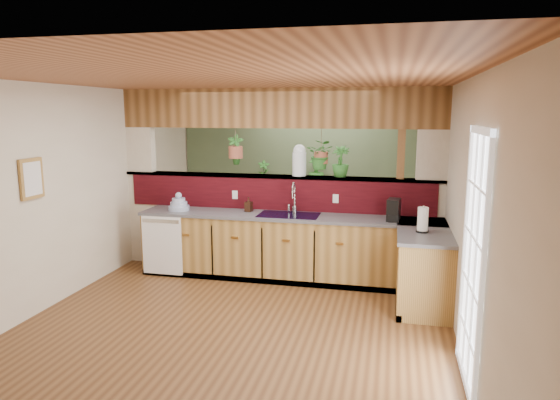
% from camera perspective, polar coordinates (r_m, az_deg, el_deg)
% --- Properties ---
extents(ground, '(4.60, 7.00, 0.01)m').
position_cam_1_polar(ground, '(6.16, -3.24, -11.65)').
color(ground, brown).
rests_on(ground, ground).
extents(ceiling, '(4.60, 7.00, 0.01)m').
position_cam_1_polar(ceiling, '(5.73, -3.51, 13.27)').
color(ceiling, brown).
rests_on(ceiling, ground).
extents(wall_back, '(4.60, 0.02, 2.60)m').
position_cam_1_polar(wall_back, '(9.19, 2.73, 3.93)').
color(wall_back, beige).
rests_on(wall_back, ground).
extents(wall_front, '(4.60, 0.02, 2.60)m').
position_cam_1_polar(wall_front, '(2.74, -24.68, -11.75)').
color(wall_front, beige).
rests_on(wall_front, ground).
extents(wall_left, '(0.02, 7.00, 2.60)m').
position_cam_1_polar(wall_left, '(6.81, -22.30, 1.05)').
color(wall_left, beige).
rests_on(wall_left, ground).
extents(wall_right, '(0.02, 7.00, 2.60)m').
position_cam_1_polar(wall_right, '(5.62, 19.76, -0.54)').
color(wall_right, beige).
rests_on(wall_right, ground).
extents(pass_through_partition, '(4.60, 0.21, 2.60)m').
position_cam_1_polar(pass_through_partition, '(7.10, -0.10, 1.26)').
color(pass_through_partition, beige).
rests_on(pass_through_partition, ground).
extents(pass_through_ledge, '(4.60, 0.21, 0.04)m').
position_cam_1_polar(pass_through_ledge, '(7.09, -0.33, 2.70)').
color(pass_through_ledge, brown).
rests_on(pass_through_ledge, ground).
extents(header_beam, '(4.60, 0.15, 0.55)m').
position_cam_1_polar(header_beam, '(7.03, -0.34, 10.45)').
color(header_beam, brown).
rests_on(header_beam, ground).
extents(sage_backwall, '(4.55, 0.02, 2.55)m').
position_cam_1_polar(sage_backwall, '(9.17, 2.71, 3.92)').
color(sage_backwall, '#546A48').
rests_on(sage_backwall, ground).
extents(countertop, '(4.14, 1.52, 0.90)m').
position_cam_1_polar(countertop, '(6.66, 5.78, -5.92)').
color(countertop, olive).
rests_on(countertop, ground).
extents(dishwasher, '(0.58, 0.03, 0.82)m').
position_cam_1_polar(dishwasher, '(7.12, -13.34, -5.03)').
color(dishwasher, white).
rests_on(dishwasher, ground).
extents(navy_sink, '(0.82, 0.50, 0.18)m').
position_cam_1_polar(navy_sink, '(6.77, 1.01, -2.37)').
color(navy_sink, black).
rests_on(navy_sink, countertop).
extents(french_door, '(0.06, 1.02, 2.16)m').
position_cam_1_polar(french_door, '(4.42, 21.13, -6.73)').
color(french_door, white).
rests_on(french_door, ground).
extents(framed_print, '(0.04, 0.35, 0.45)m').
position_cam_1_polar(framed_print, '(6.13, -26.51, 2.19)').
color(framed_print, olive).
rests_on(framed_print, wall_left).
extents(faucet, '(0.19, 0.19, 0.43)m').
position_cam_1_polar(faucet, '(6.85, 1.58, 0.45)').
color(faucet, '#B7B7B2').
rests_on(faucet, countertop).
extents(dish_stack, '(0.30, 0.30, 0.26)m').
position_cam_1_polar(dish_stack, '(7.20, -11.49, -0.53)').
color(dish_stack, '#99A6C6').
rests_on(dish_stack, countertop).
extents(soap_dispenser, '(0.10, 0.11, 0.20)m').
position_cam_1_polar(soap_dispenser, '(6.98, -3.61, -0.50)').
color(soap_dispenser, '#331D12').
rests_on(soap_dispenser, countertop).
extents(coffee_maker, '(0.15, 0.25, 0.28)m').
position_cam_1_polar(coffee_maker, '(6.53, 12.86, -1.21)').
color(coffee_maker, black).
rests_on(coffee_maker, countertop).
extents(paper_towel, '(0.15, 0.15, 0.31)m').
position_cam_1_polar(paper_towel, '(5.99, 16.00, -2.22)').
color(paper_towel, black).
rests_on(paper_towel, countertop).
extents(glass_jar, '(0.20, 0.20, 0.44)m').
position_cam_1_polar(glass_jar, '(7.00, 2.22, 4.58)').
color(glass_jar, silver).
rests_on(glass_jar, pass_through_ledge).
extents(ledge_plant_right, '(0.26, 0.26, 0.43)m').
position_cam_1_polar(ledge_plant_right, '(6.91, 6.92, 4.39)').
color(ledge_plant_right, '#276222').
rests_on(ledge_plant_right, pass_through_ledge).
extents(hanging_plant_a, '(0.25, 0.20, 0.56)m').
position_cam_1_polar(hanging_plant_a, '(7.21, -5.11, 6.85)').
color(hanging_plant_a, brown).
rests_on(hanging_plant_a, header_beam).
extents(hanging_plant_b, '(0.42, 0.38, 0.53)m').
position_cam_1_polar(hanging_plant_b, '(6.93, 4.74, 6.64)').
color(hanging_plant_b, brown).
rests_on(hanging_plant_b, header_beam).
extents(shelving_console, '(1.58, 0.88, 1.02)m').
position_cam_1_polar(shelving_console, '(9.09, 1.62, -1.23)').
color(shelving_console, black).
rests_on(shelving_console, ground).
extents(shelf_plant_a, '(0.24, 0.20, 0.40)m').
position_cam_1_polar(shelf_plant_a, '(9.10, -1.86, 3.31)').
color(shelf_plant_a, '#276222').
rests_on(shelf_plant_a, shelving_console).
extents(shelf_plant_b, '(0.28, 0.28, 0.50)m').
position_cam_1_polar(shelf_plant_b, '(8.90, 4.18, 3.45)').
color(shelf_plant_b, '#276222').
rests_on(shelf_plant_b, shelving_console).
extents(floor_plant, '(0.89, 0.84, 0.78)m').
position_cam_1_polar(floor_plant, '(7.83, 7.88, -3.97)').
color(floor_plant, '#276222').
rests_on(floor_plant, ground).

